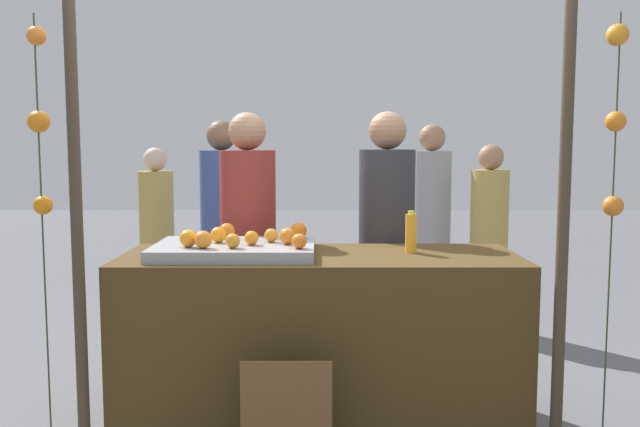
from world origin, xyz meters
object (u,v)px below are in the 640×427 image
orange_0 (188,238)px  vendor_left (249,261)px  chalkboard_sign (286,422)px  orange_1 (299,241)px  juice_bottle (411,233)px  stall_counter (320,340)px  vendor_right (386,260)px

orange_0 → vendor_left: 0.81m
chalkboard_sign → vendor_left: 1.34m
orange_1 → juice_bottle: 0.64m
stall_counter → vendor_right: 0.80m
stall_counter → orange_0: size_ratio=23.43×
orange_0 → orange_1: bearing=-4.9°
juice_bottle → vendor_right: size_ratio=0.13×
vendor_left → stall_counter: bearing=-53.5°
orange_1 → juice_bottle: size_ratio=0.34×
orange_0 → vendor_right: 1.33m
stall_counter → vendor_left: size_ratio=1.22×
stall_counter → vendor_right: size_ratio=1.22×
vendor_left → chalkboard_sign: bearing=-76.4°
vendor_left → orange_1: bearing=-66.9°
juice_bottle → vendor_left: size_ratio=0.13×
orange_0 → juice_bottle: size_ratio=0.40×
orange_1 → chalkboard_sign: bearing=-96.6°
orange_1 → stall_counter: bearing=62.5°
vendor_left → orange_0: bearing=-106.6°
vendor_right → vendor_left: bearing=-179.3°
juice_bottle → stall_counter: bearing=-173.2°
orange_1 → vendor_right: size_ratio=0.04×
stall_counter → juice_bottle: size_ratio=9.28×
orange_1 → vendor_left: bearing=113.1°
orange_0 → chalkboard_sign: 1.03m
juice_bottle → chalkboard_sign: juice_bottle is taller
stall_counter → vendor_left: bearing=126.5°
chalkboard_sign → vendor_left: (-0.29, 1.20, 0.52)m
chalkboard_sign → vendor_right: vendor_right is taller
chalkboard_sign → vendor_right: (0.56, 1.21, 0.52)m
stall_counter → chalkboard_sign: (-0.15, -0.60, -0.20)m
chalkboard_sign → vendor_left: size_ratio=0.33×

